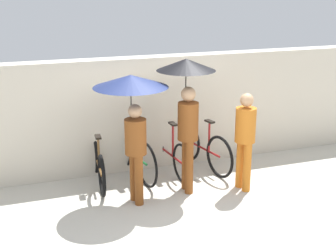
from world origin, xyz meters
The scene contains 9 objects.
ground_plane centered at (0.00, 0.00, 0.00)m, with size 30.00×30.00×0.00m, color beige.
back_wall centered at (0.00, 2.04, 0.99)m, with size 10.14×0.12×1.98m.
parked_bicycle_0 centered at (-0.95, 1.65, 0.35)m, with size 0.44×1.65×1.06m.
parked_bicycle_1 centered at (-0.32, 1.75, 0.40)m, with size 0.46×1.73×1.00m.
parked_bicycle_2 centered at (0.31, 1.77, 0.36)m, with size 0.44×1.75×1.11m.
parked_bicycle_3 centered at (0.94, 1.69, 0.38)m, with size 0.50×1.68×1.06m.
pedestrian_leading centered at (-0.56, 0.86, 1.56)m, with size 1.10×1.10×1.93m.
pedestrian_center centered at (0.33, 0.97, 1.59)m, with size 0.90×0.90×2.10m.
pedestrian_trailing centered at (1.19, 0.65, 0.92)m, with size 0.32×0.32×1.58m.
Camera 1 is at (-2.24, -5.47, 3.19)m, focal length 50.00 mm.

